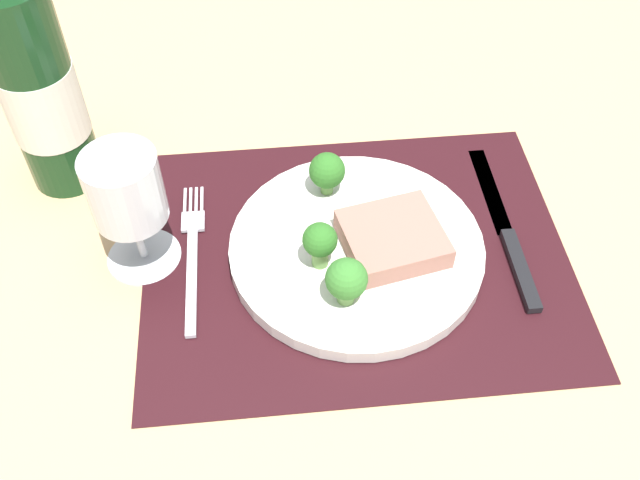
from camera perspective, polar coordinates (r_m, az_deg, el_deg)
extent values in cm
cube|color=tan|center=(73.79, 2.83, -1.99)|extent=(140.00, 110.00, 3.00)
cube|color=black|center=(72.51, 2.88, -1.18)|extent=(42.59, 33.74, 0.30)
cylinder|color=silver|center=(71.78, 2.91, -0.70)|extent=(25.45, 25.45, 1.60)
cube|color=#9E6B5B|center=(70.30, 5.81, 0.13)|extent=(10.93, 10.39, 2.39)
cylinder|color=#5B8942|center=(75.51, 0.55, 4.29)|extent=(1.35, 1.35, 1.39)
sphere|color=#2D6B23|center=(73.90, 0.56, 5.55)|extent=(3.78, 3.78, 3.78)
cylinder|color=#6B994C|center=(68.68, -0.01, -1.32)|extent=(1.61, 1.61, 2.08)
sphere|color=#2D6B23|center=(66.79, -0.01, 0.02)|extent=(3.35, 3.35, 3.35)
cylinder|color=#6B994C|center=(66.35, 2.06, -4.36)|extent=(1.66, 1.66, 1.44)
sphere|color=#387A2D|center=(64.43, 2.12, -3.11)|extent=(3.92, 3.92, 3.92)
cube|color=silver|center=(70.98, -10.17, -3.21)|extent=(1.00, 13.00, 0.50)
cube|color=silver|center=(76.00, -10.07, 1.45)|extent=(2.40, 2.60, 0.40)
cube|color=silver|center=(78.22, -10.69, 3.08)|extent=(0.30, 3.60, 0.35)
cube|color=silver|center=(78.15, -10.25, 3.11)|extent=(0.30, 3.60, 0.35)
cube|color=silver|center=(78.09, -9.82, 3.15)|extent=(0.30, 3.60, 0.35)
cube|color=silver|center=(78.03, -9.38, 3.18)|extent=(0.30, 3.60, 0.35)
cube|color=black|center=(73.26, 15.67, -2.27)|extent=(1.40, 10.00, 0.80)
cube|color=silver|center=(80.50, 13.42, 4.01)|extent=(1.80, 13.00, 0.30)
cylinder|color=#143819|center=(78.23, -21.41, 10.95)|extent=(7.66, 7.66, 22.93)
cylinder|color=silver|center=(78.89, -21.18, 10.30)|extent=(7.82, 7.82, 8.03)
cylinder|color=silver|center=(74.42, -13.81, -1.23)|extent=(7.40, 7.40, 0.40)
cylinder|color=silver|center=(72.08, -14.26, 0.37)|extent=(0.80, 0.80, 5.93)
cylinder|color=silver|center=(67.46, -15.30, 3.99)|extent=(7.04, 7.04, 7.09)
cylinder|color=#560C19|center=(68.62, -15.02, 3.01)|extent=(6.19, 6.19, 3.74)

